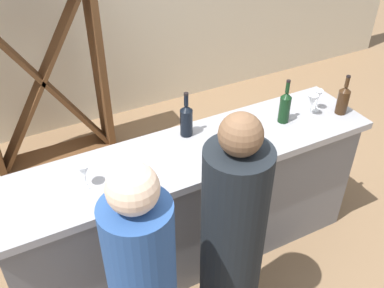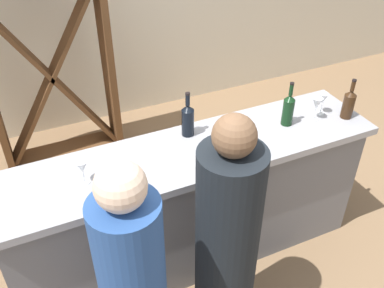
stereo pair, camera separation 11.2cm
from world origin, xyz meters
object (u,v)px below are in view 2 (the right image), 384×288
wine_rack (51,76)px  wine_glass_near_right (323,99)px  wine_bottle_center_amber_brown (349,103)px  wine_glass_near_center (82,167)px  wine_glass_near_left (317,104)px  person_left_guest (226,248)px  wine_bottle_second_left_dark_green (288,109)px  wine_bottle_leftmost_near_black (188,119)px

wine_rack → wine_glass_near_right: (1.59, -1.63, 0.25)m
wine_bottle_center_amber_brown → wine_glass_near_center: bearing=177.7°
wine_rack → wine_glass_near_left: bearing=-48.1°
wine_glass_near_right → person_left_guest: bearing=-149.7°
wine_bottle_second_left_dark_green → wine_glass_near_center: (-1.37, -0.03, -0.01)m
wine_bottle_leftmost_near_black → wine_bottle_second_left_dark_green: 0.67m
wine_bottle_center_amber_brown → person_left_guest: size_ratio=0.18×
wine_rack → wine_glass_near_right: bearing=-45.7°
wine_bottle_second_left_dark_green → wine_glass_near_right: 0.29m
wine_glass_near_center → wine_glass_near_right: 1.66m
wine_bottle_leftmost_near_black → person_left_guest: (-0.11, -0.76, -0.36)m
wine_rack → wine_glass_near_center: 1.69m
wine_bottle_leftmost_near_black → wine_glass_near_right: bearing=-8.9°
wine_rack → wine_glass_near_right: wine_rack is taller
wine_bottle_center_amber_brown → wine_glass_near_left: (-0.21, 0.07, 0.01)m
wine_rack → wine_bottle_leftmost_near_black: size_ratio=5.48×
wine_bottle_center_amber_brown → wine_bottle_second_left_dark_green: bearing=167.0°
wine_glass_near_left → wine_glass_near_center: wine_glass_near_left is taller
wine_glass_near_right → wine_bottle_leftmost_near_black: bearing=171.1°
wine_bottle_leftmost_near_black → person_left_guest: size_ratio=0.19×
wine_bottle_leftmost_near_black → wine_glass_near_center: 0.74m
wine_bottle_second_left_dark_green → person_left_guest: bearing=-141.8°
wine_bottle_leftmost_near_black → wine_bottle_second_left_dark_green: bearing=-14.0°
wine_rack → person_left_guest: size_ratio=1.06×
wine_bottle_leftmost_near_black → wine_glass_near_right: 0.95m
wine_glass_near_center → wine_bottle_second_left_dark_green: bearing=1.1°
wine_rack → wine_glass_near_right: 2.28m
wine_bottle_center_amber_brown → wine_glass_near_left: size_ratio=1.74×
wine_rack → wine_bottle_second_left_dark_green: size_ratio=5.41×
wine_glass_near_left → wine_glass_near_center: bearing=179.9°
wine_glass_near_left → wine_glass_near_right: size_ratio=1.05×
wine_rack → wine_bottle_center_amber_brown: 2.45m
wine_bottle_second_left_dark_green → wine_glass_near_center: wine_bottle_second_left_dark_green is taller
wine_rack → wine_bottle_second_left_dark_green: wine_rack is taller
wine_glass_near_left → person_left_guest: person_left_guest is taller
wine_bottle_leftmost_near_black → wine_bottle_second_left_dark_green: size_ratio=0.99×
wine_glass_near_center → person_left_guest: size_ratio=0.09×
wine_glass_near_center → wine_bottle_leftmost_near_black: bearing=14.6°
wine_bottle_leftmost_near_black → person_left_guest: person_left_guest is taller
wine_rack → wine_bottle_second_left_dark_green: bearing=-51.7°
wine_bottle_second_left_dark_green → person_left_guest: size_ratio=0.20×
wine_rack → wine_glass_near_left: size_ratio=10.18×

